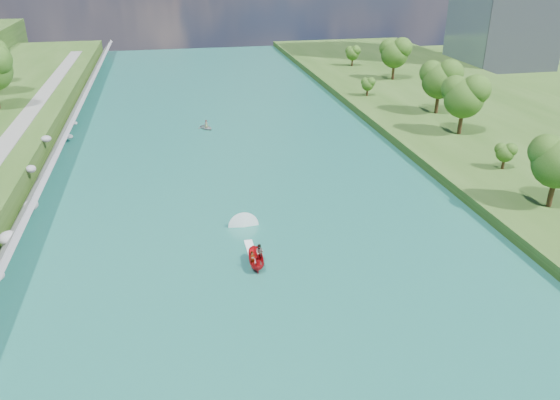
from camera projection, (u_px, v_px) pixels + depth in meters
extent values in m
plane|color=#2D5119|center=(272.00, 282.00, 53.36)|extent=(260.00, 260.00, 0.00)
cube|color=#17594E|center=(243.00, 198.00, 71.12)|extent=(55.00, 240.00, 0.10)
cube|color=slate|center=(30.00, 203.00, 65.63)|extent=(3.54, 236.00, 4.05)
ellipsoid|color=gray|center=(8.00, 238.00, 56.60)|extent=(1.88, 2.13, 1.31)
ellipsoid|color=gray|center=(31.00, 205.00, 65.79)|extent=(1.67, 2.08, 1.24)
ellipsoid|color=gray|center=(31.00, 169.00, 72.09)|extent=(1.32, 1.39, 1.02)
ellipsoid|color=gray|center=(46.00, 139.00, 82.37)|extent=(1.53, 1.46, 0.99)
ellipsoid|color=gray|center=(69.00, 137.00, 91.46)|extent=(1.18, 1.13, 0.79)
ellipsoid|color=gray|center=(75.00, 123.00, 98.49)|extent=(0.93, 0.95, 0.64)
ellipsoid|color=#2A4913|center=(558.00, 165.00, 63.45)|extent=(6.36, 6.36, 10.60)
ellipsoid|color=#2A4913|center=(505.00, 154.00, 75.82)|extent=(2.71, 2.71, 4.52)
ellipsoid|color=#2A4913|center=(464.00, 100.00, 88.96)|extent=(6.95, 6.95, 11.59)
ellipsoid|color=#2A4913|center=(440.00, 82.00, 100.39)|extent=(7.01, 7.01, 11.69)
ellipsoid|color=#2A4913|center=(368.00, 85.00, 113.94)|extent=(2.74, 2.74, 4.57)
ellipsoid|color=#2A4913|center=(395.00, 55.00, 126.96)|extent=(6.76, 6.76, 11.27)
ellipsoid|color=#2A4913|center=(353.00, 54.00, 142.83)|extent=(3.69, 3.69, 6.15)
imported|color=red|center=(256.00, 259.00, 55.62)|extent=(1.70, 4.07, 1.55)
imported|color=#66605B|center=(252.00, 259.00, 55.04)|extent=(0.68, 0.60, 1.58)
imported|color=#66605B|center=(260.00, 252.00, 55.96)|extent=(1.07, 0.97, 1.79)
cube|color=white|center=(251.00, 251.00, 58.60)|extent=(0.90, 5.00, 0.06)
imported|color=gray|center=(206.00, 127.00, 98.27)|extent=(3.47, 3.81, 0.65)
imported|color=#66605B|center=(206.00, 124.00, 98.02)|extent=(0.67, 0.44, 1.37)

